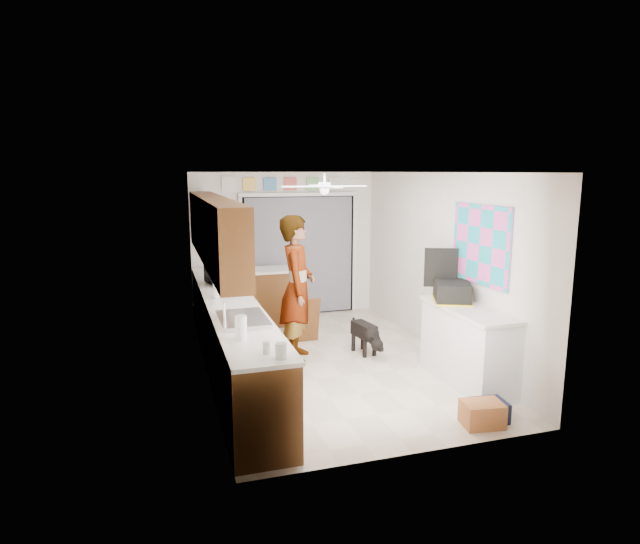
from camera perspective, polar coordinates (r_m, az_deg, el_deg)
floor at (r=7.28m, az=0.93°, el=-9.50°), size 5.00×5.00×0.00m
ceiling at (r=6.83m, az=0.99°, el=10.59°), size 5.00×5.00×0.00m
wall_back at (r=9.33m, az=-3.77°, el=2.90°), size 3.20×0.00×3.20m
wall_front at (r=4.69m, az=10.42°, el=-5.11°), size 3.20×0.00×3.20m
wall_left at (r=6.64m, az=-12.29°, el=-0.51°), size 0.00×5.00×5.00m
wall_right at (r=7.59m, az=12.54°, el=0.86°), size 0.00×5.00×5.00m
left_base_cabinets at (r=6.87m, az=-9.52°, el=-6.94°), size 0.60×4.80×0.90m
left_countertop at (r=6.74m, az=-9.56°, el=-3.12°), size 0.62×4.80×0.04m
upper_cabinets at (r=6.77m, az=-11.27°, el=4.45°), size 0.32×4.00×0.80m
sink_basin at (r=5.77m, az=-8.26°, el=-5.07°), size 0.50×0.76×0.06m
faucet at (r=5.73m, az=-10.17°, el=-4.28°), size 0.03×0.03×0.22m
peninsula_base at (r=8.89m, az=-6.10°, el=-2.77°), size 1.00×0.60×0.90m
peninsula_top at (r=8.79m, az=-6.17°, el=0.21°), size 1.04×0.64×0.04m
back_opening_recess at (r=9.39m, az=-2.22°, el=1.73°), size 2.00×0.06×2.10m
curtain_panel at (r=9.35m, az=-2.16°, el=1.69°), size 1.90×0.03×2.05m
door_trim_left at (r=9.16m, az=-8.36°, el=1.40°), size 0.06×0.04×2.10m
door_trim_right at (r=9.67m, az=3.68°, el=1.98°), size 0.06×0.04×2.10m
door_trim_head at (r=9.25m, az=-2.22°, el=8.26°), size 2.10×0.04×0.06m
header_frame_0 at (r=9.10m, az=-7.53°, el=9.27°), size 0.22×0.02×0.22m
header_frame_1 at (r=9.16m, az=-5.35°, el=9.33°), size 0.22×0.02×0.22m
header_frame_2 at (r=9.24m, az=-3.19°, el=9.37°), size 0.22×0.02×0.22m
header_frame_3 at (r=9.34m, az=-0.78°, el=9.40°), size 0.22×0.02×0.22m
header_frame_4 at (r=9.46m, az=1.58°, el=9.41°), size 0.22×0.02×0.22m
route66_sign at (r=9.05m, az=-9.75°, el=9.20°), size 0.22×0.02×0.26m
right_counter_base at (r=6.65m, az=15.46°, el=-7.77°), size 0.50×1.40×0.90m
right_counter_top at (r=6.52m, az=15.59°, el=-3.85°), size 0.54×1.44×0.04m
abstract_painting at (r=6.67m, az=16.73°, el=2.82°), size 0.03×1.15×0.95m
ceiling_fan at (r=7.02m, az=0.48°, el=9.13°), size 1.14×1.14×0.24m
microwave at (r=7.70m, az=-10.63°, el=-0.28°), size 0.42×0.53×0.26m
soap_bottle at (r=6.85m, az=-11.00°, el=-1.65°), size 0.13×0.13×0.26m
jar_a at (r=4.61m, az=-4.19°, el=-8.40°), size 0.12×0.12×0.14m
jar_b at (r=4.75m, az=-5.72°, el=-8.04°), size 0.08×0.08×0.11m
paper_towel_roll at (r=5.11m, az=-8.42°, el=-5.94°), size 0.11×0.11×0.24m
suitcase at (r=6.77m, az=13.90°, el=-2.04°), size 0.59×0.66×0.23m
suitcase_rim at (r=6.79m, az=13.85°, el=-2.95°), size 0.63×0.71×0.02m
suitcase_lid at (r=6.97m, az=12.77°, el=0.46°), size 0.40×0.20×0.50m
cardboard_box at (r=5.77m, az=16.91°, el=-14.28°), size 0.43×0.35×0.25m
navy_crate at (r=5.90m, az=17.54°, el=-13.93°), size 0.37×0.32×0.21m
cabinet_door_panel at (r=7.93m, az=-1.69°, el=-5.19°), size 0.46×0.18×0.68m
man at (r=7.13m, az=-2.45°, el=-1.75°), size 0.67×0.82×1.95m
dog at (r=7.54m, az=4.70°, el=-6.85°), size 0.37×0.66×0.49m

